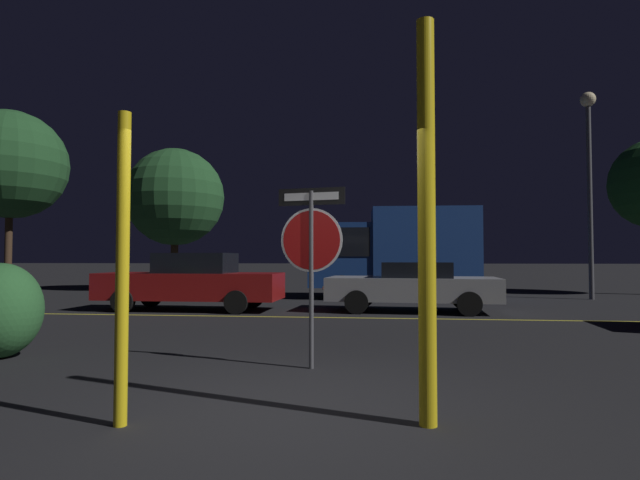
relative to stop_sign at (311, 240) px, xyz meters
name	(u,v)px	position (x,y,z in m)	size (l,w,h in m)	color
ground_plane	(284,410)	(-0.03, -1.76, -1.63)	(260.00, 260.00, 0.00)	black
road_center_stripe	(340,318)	(-0.03, 5.44, -1.63)	(43.94, 0.12, 0.01)	gold
stop_sign	(311,240)	(0.00, 0.00, 0.00)	(0.88, 0.17, 2.31)	#4C4C51
yellow_pole_left	(122,267)	(-1.31, -2.33, -0.30)	(0.11, 0.11, 2.65)	yellow
yellow_pole_right	(427,220)	(1.25, -2.05, 0.10)	(0.15, 0.15, 3.45)	yellow
hedge_bush_1	(0,310)	(-4.46, 0.17, -0.96)	(1.10, 1.14, 1.34)	#2D6633
passing_car_2	(192,282)	(-4.14, 6.73, -0.87)	(5.00, 1.84, 1.54)	maroon
passing_car_3	(413,286)	(1.79, 7.09, -0.96)	(4.62, 2.27, 1.30)	#9E9EA3
delivery_truck	(391,250)	(1.35, 11.51, 0.06)	(5.86, 2.77, 3.14)	navy
street_lamp	(589,157)	(8.15, 11.64, 3.25)	(0.51, 0.51, 7.16)	#4C4C51
tree_1	(175,197)	(-7.95, 14.67, 2.46)	(4.26, 4.26, 6.23)	#422D1E
tree_2	(10,165)	(-16.32, 15.26, 4.18)	(5.10, 5.10, 8.37)	#422D1E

